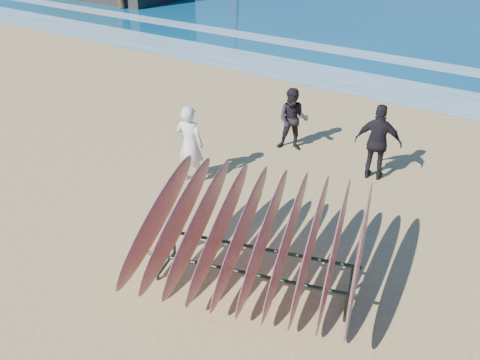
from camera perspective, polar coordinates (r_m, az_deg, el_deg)
The scene contains 7 objects.
ground at distance 9.00m, azimuth -2.97°, elevation -7.32°, with size 120.00×120.00×0.00m, color tan.
foam_near at distance 17.15m, azimuth 18.29°, elevation 9.33°, with size 160.00×160.00×0.00m, color white.
foam_far at distance 20.40m, azimuth 21.54°, elevation 11.75°, with size 160.00×160.00×0.00m, color white.
surfboard_rack at distance 7.54m, azimuth 1.51°, elevation -6.05°, with size 3.90×3.73×1.67m.
person_white at distance 10.68m, azimuth -5.66°, elevation 3.99°, with size 0.62×0.41×1.70m, color silver.
person_dark_a at distance 12.20m, azimuth 5.97°, elevation 6.76°, with size 0.74×0.58×1.52m, color black.
person_dark_b at distance 11.13m, azimuth 15.24°, elevation 4.09°, with size 0.98×0.41×1.68m, color black.
Camera 1 is at (4.57, -5.67, 5.29)m, focal length 38.00 mm.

